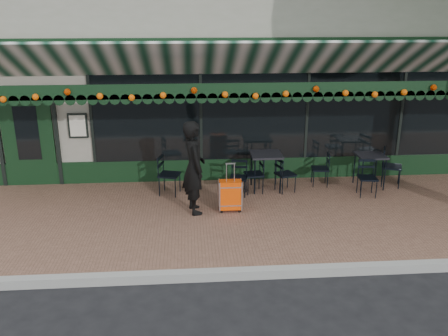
{
  "coord_description": "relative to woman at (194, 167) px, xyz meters",
  "views": [
    {
      "loc": [
        -1.27,
        -6.4,
        3.9
      ],
      "look_at": [
        -0.66,
        1.6,
        1.23
      ],
      "focal_mm": 38.0,
      "sensor_mm": 36.0,
      "label": 1
    }
  ],
  "objects": [
    {
      "name": "ground",
      "position": [
        1.2,
        -2.18,
        -1.06
      ],
      "size": [
        80.0,
        80.0,
        0.0
      ],
      "primitive_type": "plane",
      "color": "black",
      "rests_on": "ground"
    },
    {
      "name": "sidewalk",
      "position": [
        1.2,
        -0.18,
        -0.98
      ],
      "size": [
        18.0,
        4.0,
        0.15
      ],
      "primitive_type": "cube",
      "color": "brown",
      "rests_on": "ground"
    },
    {
      "name": "curb",
      "position": [
        1.2,
        -2.26,
        -0.98
      ],
      "size": [
        18.0,
        0.16,
        0.15
      ],
      "primitive_type": "cube",
      "color": "#9E9E99",
      "rests_on": "ground"
    },
    {
      "name": "restaurant_building",
      "position": [
        1.2,
        5.65,
        1.22
      ],
      "size": [
        12.0,
        9.6,
        4.5
      ],
      "color": "gray",
      "rests_on": "ground"
    },
    {
      "name": "woman",
      "position": [
        0.0,
        0.0,
        0.0
      ],
      "size": [
        0.57,
        0.74,
        1.81
      ],
      "primitive_type": "imported",
      "rotation": [
        0.0,
        0.0,
        1.8
      ],
      "color": "black",
      "rests_on": "sidewalk"
    },
    {
      "name": "suitcase",
      "position": [
        0.7,
        -0.04,
        -0.58
      ],
      "size": [
        0.43,
        0.24,
        0.98
      ],
      "rotation": [
        0.0,
        0.0,
        -0.0
      ],
      "color": "#F74707",
      "rests_on": "sidewalk"
    },
    {
      "name": "cafe_table_a",
      "position": [
        3.89,
        1.08,
        -0.23
      ],
      "size": [
        0.61,
        0.61,
        0.75
      ],
      "color": "black",
      "rests_on": "sidewalk"
    },
    {
      "name": "cafe_table_b",
      "position": [
        1.57,
        1.1,
        -0.17
      ],
      "size": [
        0.66,
        0.66,
        0.82
      ],
      "color": "black",
      "rests_on": "sidewalk"
    },
    {
      "name": "chair_a_left",
      "position": [
        2.83,
        1.27,
        -0.53
      ],
      "size": [
        0.42,
        0.42,
        0.76
      ],
      "primitive_type": null,
      "rotation": [
        0.0,
        0.0,
        -1.7
      ],
      "color": "black",
      "rests_on": "sidewalk"
    },
    {
      "name": "chair_a_right",
      "position": [
        4.41,
        1.11,
        -0.47
      ],
      "size": [
        0.57,
        0.57,
        0.88
      ],
      "primitive_type": null,
      "rotation": [
        0.0,
        0.0,
        1.18
      ],
      "color": "black",
      "rests_on": "sidewalk"
    },
    {
      "name": "chair_a_front",
      "position": [
        3.66,
        0.56,
        -0.52
      ],
      "size": [
        0.43,
        0.43,
        0.78
      ],
      "primitive_type": null,
      "rotation": [
        0.0,
        0.0,
        -0.1
      ],
      "color": "black",
      "rests_on": "sidewalk"
    },
    {
      "name": "chair_b_left",
      "position": [
        1.29,
        0.94,
        -0.51
      ],
      "size": [
        0.44,
        0.44,
        0.8
      ],
      "primitive_type": null,
      "rotation": [
        0.0,
        0.0,
        -1.47
      ],
      "color": "black",
      "rests_on": "sidewalk"
    },
    {
      "name": "chair_b_right",
      "position": [
        1.98,
        0.94,
        -0.52
      ],
      "size": [
        0.49,
        0.49,
        0.77
      ],
      "primitive_type": null,
      "rotation": [
        0.0,
        0.0,
        1.91
      ],
      "color": "black",
      "rests_on": "sidewalk"
    },
    {
      "name": "chair_b_front",
      "position": [
        0.95,
        0.81,
        -0.53
      ],
      "size": [
        0.45,
        0.45,
        0.75
      ],
      "primitive_type": null,
      "rotation": [
        0.0,
        0.0,
        -0.21
      ],
      "color": "black",
      "rests_on": "sidewalk"
    },
    {
      "name": "chair_solo",
      "position": [
        -0.51,
        0.96,
        -0.48
      ],
      "size": [
        0.52,
        0.52,
        0.86
      ],
      "primitive_type": null,
      "rotation": [
        0.0,
        0.0,
        1.31
      ],
      "color": "black",
      "rests_on": "sidewalk"
    }
  ]
}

